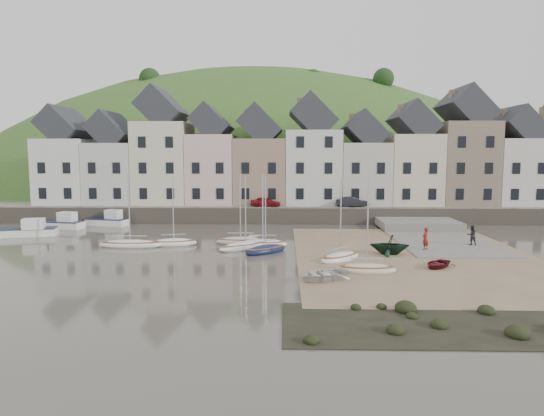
{
  "coord_description": "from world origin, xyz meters",
  "views": [
    {
      "loc": [
        1.08,
        -36.73,
        7.81
      ],
      "look_at": [
        0.0,
        6.0,
        3.0
      ],
      "focal_mm": 32.2,
      "sensor_mm": 36.0,
      "label": 1
    }
  ],
  "objects_px": {
    "rowboat_white": "(323,274)",
    "car_left": "(266,202)",
    "person_dark": "(472,235)",
    "person_red": "(425,239)",
    "sailboat_0": "(130,244)",
    "car_right": "(352,202)",
    "rowboat_red": "(437,264)",
    "rowboat_green": "(389,244)"
  },
  "relations": [
    {
      "from": "rowboat_green",
      "to": "rowboat_red",
      "type": "distance_m",
      "value": 4.92
    },
    {
      "from": "person_red",
      "to": "rowboat_red",
      "type": "bearing_deg",
      "value": 41.55
    },
    {
      "from": "rowboat_green",
      "to": "person_dark",
      "type": "xyz_separation_m",
      "value": [
        7.71,
        3.83,
        0.12
      ]
    },
    {
      "from": "person_dark",
      "to": "car_left",
      "type": "height_order",
      "value": "car_left"
    },
    {
      "from": "person_dark",
      "to": "car_right",
      "type": "xyz_separation_m",
      "value": [
        -7.94,
        15.26,
        1.26
      ]
    },
    {
      "from": "rowboat_white",
      "to": "car_right",
      "type": "relative_size",
      "value": 0.91
    },
    {
      "from": "rowboat_green",
      "to": "person_dark",
      "type": "relative_size",
      "value": 1.76
    },
    {
      "from": "rowboat_red",
      "to": "rowboat_white",
      "type": "bearing_deg",
      "value": -114.89
    },
    {
      "from": "car_left",
      "to": "car_right",
      "type": "xyz_separation_m",
      "value": [
        10.04,
        0.0,
        0.02
      ]
    },
    {
      "from": "person_red",
      "to": "sailboat_0",
      "type": "bearing_deg",
      "value": -42.84
    },
    {
      "from": "car_left",
      "to": "person_dark",
      "type": "bearing_deg",
      "value": -117.23
    },
    {
      "from": "person_dark",
      "to": "person_red",
      "type": "bearing_deg",
      "value": 24.25
    },
    {
      "from": "rowboat_green",
      "to": "person_red",
      "type": "xyz_separation_m",
      "value": [
        3.2,
        1.63,
        0.19
      ]
    },
    {
      "from": "rowboat_white",
      "to": "person_dark",
      "type": "height_order",
      "value": "person_dark"
    },
    {
      "from": "car_left",
      "to": "rowboat_red",
      "type": "bearing_deg",
      "value": -138.56
    },
    {
      "from": "sailboat_0",
      "to": "person_red",
      "type": "bearing_deg",
      "value": -2.57
    },
    {
      "from": "person_red",
      "to": "car_right",
      "type": "xyz_separation_m",
      "value": [
        -3.43,
        17.46,
        1.19
      ]
    },
    {
      "from": "rowboat_green",
      "to": "person_red",
      "type": "relative_size",
      "value": 1.63
    },
    {
      "from": "rowboat_white",
      "to": "person_dark",
      "type": "xyz_separation_m",
      "value": [
        13.4,
        11.57,
        0.54
      ]
    },
    {
      "from": "car_left",
      "to": "person_red",
      "type": "bearing_deg",
      "value": -129.26
    },
    {
      "from": "rowboat_white",
      "to": "rowboat_red",
      "type": "relative_size",
      "value": 1.3
    },
    {
      "from": "person_red",
      "to": "car_right",
      "type": "height_order",
      "value": "car_right"
    },
    {
      "from": "person_red",
      "to": "car_left",
      "type": "height_order",
      "value": "car_left"
    },
    {
      "from": "rowboat_green",
      "to": "rowboat_red",
      "type": "relative_size",
      "value": 1.13
    },
    {
      "from": "car_right",
      "to": "car_left",
      "type": "bearing_deg",
      "value": 75.97
    },
    {
      "from": "sailboat_0",
      "to": "person_red",
      "type": "distance_m",
      "value": 24.22
    },
    {
      "from": "person_dark",
      "to": "car_right",
      "type": "height_order",
      "value": "car_right"
    },
    {
      "from": "rowboat_white",
      "to": "car_left",
      "type": "distance_m",
      "value": 27.27
    },
    {
      "from": "person_dark",
      "to": "car_right",
      "type": "distance_m",
      "value": 17.25
    },
    {
      "from": "rowboat_white",
      "to": "car_left",
      "type": "bearing_deg",
      "value": 157.15
    },
    {
      "from": "rowboat_red",
      "to": "person_red",
      "type": "distance_m",
      "value": 6.03
    },
    {
      "from": "rowboat_red",
      "to": "car_left",
      "type": "distance_m",
      "value": 26.64
    },
    {
      "from": "rowboat_red",
      "to": "car_left",
      "type": "bearing_deg",
      "value": 160.31
    },
    {
      "from": "rowboat_white",
      "to": "car_left",
      "type": "xyz_separation_m",
      "value": [
        -4.58,
        26.82,
        1.78
      ]
    },
    {
      "from": "rowboat_white",
      "to": "rowboat_green",
      "type": "relative_size",
      "value": 1.15
    },
    {
      "from": "rowboat_red",
      "to": "rowboat_green",
      "type": "bearing_deg",
      "value": 160.61
    },
    {
      "from": "car_right",
      "to": "person_red",
      "type": "bearing_deg",
      "value": 177.09
    },
    {
      "from": "car_left",
      "to": "rowboat_white",
      "type": "bearing_deg",
      "value": -157.23
    },
    {
      "from": "rowboat_red",
      "to": "person_dark",
      "type": "relative_size",
      "value": 1.56
    },
    {
      "from": "person_red",
      "to": "person_dark",
      "type": "relative_size",
      "value": 1.08
    },
    {
      "from": "sailboat_0",
      "to": "car_right",
      "type": "xyz_separation_m",
      "value": [
        20.76,
        16.37,
        1.95
      ]
    },
    {
      "from": "rowboat_red",
      "to": "person_dark",
      "type": "distance_m",
      "value": 9.76
    }
  ]
}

